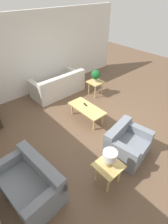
# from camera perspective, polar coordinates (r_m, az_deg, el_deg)

# --- Properties ---
(ground_plane) EXTENTS (14.00, 14.00, 0.00)m
(ground_plane) POSITION_cam_1_polar(r_m,az_deg,el_deg) (5.06, 4.24, -4.93)
(ground_plane) COLOR brown
(wall_right) EXTENTS (0.12, 7.20, 2.70)m
(wall_right) POSITION_cam_1_polar(r_m,az_deg,el_deg) (6.61, -15.06, 17.83)
(wall_right) COLOR white
(wall_right) RESTS_ON ground_plane
(sofa) EXTENTS (0.92, 1.88, 0.81)m
(sofa) POSITION_cam_1_polar(r_m,az_deg,el_deg) (6.51, -8.29, 8.30)
(sofa) COLOR silver
(sofa) RESTS_ON ground_plane
(armchair) EXTENTS (0.95, 1.06, 0.74)m
(armchair) POSITION_cam_1_polar(r_m,az_deg,el_deg) (4.28, 13.68, -10.20)
(armchair) COLOR slate
(armchair) RESTS_ON ground_plane
(loveseat) EXTENTS (1.37, 0.92, 0.74)m
(loveseat) POSITION_cam_1_polar(r_m,az_deg,el_deg) (3.71, -16.87, -21.35)
(loveseat) COLOR slate
(loveseat) RESTS_ON ground_plane
(coffee_table) EXTENTS (1.16, 0.52, 0.43)m
(coffee_table) POSITION_cam_1_polar(r_m,az_deg,el_deg) (5.11, 0.90, 0.99)
(coffee_table) COLOR tan
(coffee_table) RESTS_ON ground_plane
(side_table_plant) EXTENTS (0.50, 0.50, 0.52)m
(side_table_plant) POSITION_cam_1_polar(r_m,az_deg,el_deg) (6.34, 3.77, 9.20)
(side_table_plant) COLOR tan
(side_table_plant) RESTS_ON ground_plane
(side_table_lamp) EXTENTS (0.50, 0.50, 0.52)m
(side_table_lamp) POSITION_cam_1_polar(r_m,az_deg,el_deg) (3.61, 7.94, -17.66)
(side_table_lamp) COLOR tan
(side_table_lamp) RESTS_ON ground_plane
(potted_plant) EXTENTS (0.33, 0.33, 0.43)m
(potted_plant) POSITION_cam_1_polar(r_m,az_deg,el_deg) (6.19, 3.90, 12.00)
(potted_plant) COLOR #B2ADA3
(potted_plant) RESTS_ON side_table_plant
(table_lamp) EXTENTS (0.27, 0.27, 0.38)m
(table_lamp) POSITION_cam_1_polar(r_m,az_deg,el_deg) (3.34, 8.44, -14.16)
(table_lamp) COLOR #997F4C
(table_lamp) RESTS_ON side_table_lamp
(remote_control) EXTENTS (0.16, 0.07, 0.02)m
(remote_control) POSITION_cam_1_polar(r_m,az_deg,el_deg) (5.19, 0.45, 2.44)
(remote_control) COLOR black
(remote_control) RESTS_ON coffee_table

